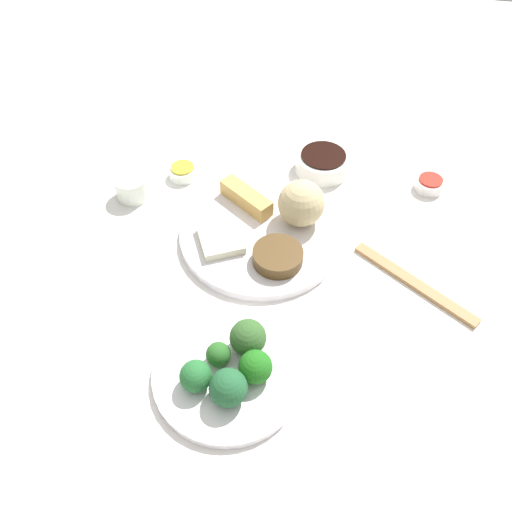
{
  "coord_description": "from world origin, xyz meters",
  "views": [
    {
      "loc": [
        0.65,
        0.09,
        0.7
      ],
      "look_at": [
        0.1,
        -0.02,
        0.06
      ],
      "focal_mm": 36.62,
      "sensor_mm": 36.0,
      "label": 1
    }
  ],
  "objects_px": {
    "teacup": "(132,187)",
    "chopsticks_pair": "(414,283)",
    "sauce_ramekin_hot_mustard": "(183,172)",
    "broccoli_plate": "(228,373)",
    "sauce_ramekin_sweet_and_sour": "(429,185)",
    "main_plate": "(261,234)",
    "soy_sauce_bowl": "(323,163)"
  },
  "relations": [
    {
      "from": "main_plate",
      "to": "sauce_ramekin_hot_mustard",
      "type": "relative_size",
      "value": 5.25
    },
    {
      "from": "soy_sauce_bowl",
      "to": "teacup",
      "type": "relative_size",
      "value": 1.71
    },
    {
      "from": "sauce_ramekin_hot_mustard",
      "to": "teacup",
      "type": "distance_m",
      "value": 0.11
    },
    {
      "from": "soy_sauce_bowl",
      "to": "sauce_ramekin_hot_mustard",
      "type": "bearing_deg",
      "value": -74.96
    },
    {
      "from": "sauce_ramekin_sweet_and_sour",
      "to": "chopsticks_pair",
      "type": "relative_size",
      "value": 0.24
    },
    {
      "from": "sauce_ramekin_sweet_and_sour",
      "to": "teacup",
      "type": "xyz_separation_m",
      "value": [
        0.13,
        -0.56,
        0.01
      ]
    },
    {
      "from": "soy_sauce_bowl",
      "to": "sauce_ramekin_sweet_and_sour",
      "type": "distance_m",
      "value": 0.21
    },
    {
      "from": "sauce_ramekin_sweet_and_sour",
      "to": "chopsticks_pair",
      "type": "distance_m",
      "value": 0.25
    },
    {
      "from": "teacup",
      "to": "chopsticks_pair",
      "type": "height_order",
      "value": "teacup"
    },
    {
      "from": "main_plate",
      "to": "soy_sauce_bowl",
      "type": "bearing_deg",
      "value": 157.37
    },
    {
      "from": "broccoli_plate",
      "to": "sauce_ramekin_hot_mustard",
      "type": "xyz_separation_m",
      "value": [
        -0.42,
        -0.19,
        0.0
      ]
    },
    {
      "from": "chopsticks_pair",
      "to": "sauce_ramekin_hot_mustard",
      "type": "bearing_deg",
      "value": -112.95
    },
    {
      "from": "main_plate",
      "to": "teacup",
      "type": "height_order",
      "value": "teacup"
    },
    {
      "from": "sauce_ramekin_sweet_and_sour",
      "to": "main_plate",
      "type": "bearing_deg",
      "value": -57.24
    },
    {
      "from": "sauce_ramekin_sweet_and_sour",
      "to": "chopsticks_pair",
      "type": "xyz_separation_m",
      "value": [
        0.25,
        -0.03,
        -0.01
      ]
    },
    {
      "from": "sauce_ramekin_hot_mustard",
      "to": "main_plate",
      "type": "bearing_deg",
      "value": 53.87
    },
    {
      "from": "broccoli_plate",
      "to": "sauce_ramekin_sweet_and_sour",
      "type": "xyz_separation_m",
      "value": [
        -0.47,
        0.29,
        0.0
      ]
    },
    {
      "from": "chopsticks_pair",
      "to": "sauce_ramekin_sweet_and_sour",
      "type": "bearing_deg",
      "value": 173.51
    },
    {
      "from": "main_plate",
      "to": "chopsticks_pair",
      "type": "distance_m",
      "value": 0.28
    },
    {
      "from": "main_plate",
      "to": "teacup",
      "type": "xyz_separation_m",
      "value": [
        -0.06,
        -0.26,
        0.01
      ]
    },
    {
      "from": "main_plate",
      "to": "teacup",
      "type": "distance_m",
      "value": 0.27
    },
    {
      "from": "main_plate",
      "to": "teacup",
      "type": "relative_size",
      "value": 4.57
    },
    {
      "from": "sauce_ramekin_hot_mustard",
      "to": "broccoli_plate",
      "type": "bearing_deg",
      "value": 24.52
    },
    {
      "from": "sauce_ramekin_hot_mustard",
      "to": "teacup",
      "type": "bearing_deg",
      "value": -46.51
    },
    {
      "from": "sauce_ramekin_sweet_and_sour",
      "to": "chopsticks_pair",
      "type": "bearing_deg",
      "value": -6.49
    },
    {
      "from": "soy_sauce_bowl",
      "to": "sauce_ramekin_hot_mustard",
      "type": "height_order",
      "value": "soy_sauce_bowl"
    },
    {
      "from": "sauce_ramekin_sweet_and_sour",
      "to": "teacup",
      "type": "bearing_deg",
      "value": -76.82
    },
    {
      "from": "soy_sauce_bowl",
      "to": "teacup",
      "type": "height_order",
      "value": "teacup"
    },
    {
      "from": "broccoli_plate",
      "to": "sauce_ramekin_hot_mustard",
      "type": "bearing_deg",
      "value": -155.48
    },
    {
      "from": "broccoli_plate",
      "to": "teacup",
      "type": "distance_m",
      "value": 0.43
    },
    {
      "from": "broccoli_plate",
      "to": "soy_sauce_bowl",
      "type": "height_order",
      "value": "soy_sauce_bowl"
    },
    {
      "from": "sauce_ramekin_hot_mustard",
      "to": "soy_sauce_bowl",
      "type": "bearing_deg",
      "value": 105.04
    }
  ]
}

